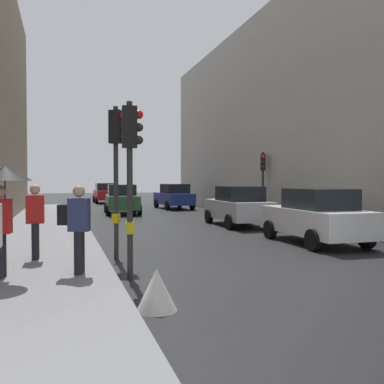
% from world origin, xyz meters
% --- Properties ---
extents(ground_plane, '(120.00, 120.00, 0.00)m').
position_xyz_m(ground_plane, '(0.00, 0.00, 0.00)').
color(ground_plane, black).
extents(sidewalk_kerb, '(3.34, 40.00, 0.16)m').
position_xyz_m(sidewalk_kerb, '(-6.23, 6.00, 0.08)').
color(sidewalk_kerb, gray).
rests_on(sidewalk_kerb, ground).
extents(building_facade_right, '(12.00, 34.63, 11.09)m').
position_xyz_m(building_facade_right, '(10.56, 10.61, 5.55)').
color(building_facade_right, '#B2ADA3').
rests_on(building_facade_right, ground).
extents(traffic_light_mid_street, '(0.33, 0.45, 3.47)m').
position_xyz_m(traffic_light_mid_street, '(4.25, 11.28, 2.39)').
color(traffic_light_mid_street, '#2D2D2D').
rests_on(traffic_light_mid_street, ground).
extents(traffic_light_far_median, '(0.25, 0.43, 3.84)m').
position_xyz_m(traffic_light_far_median, '(-0.73, 23.01, 2.64)').
color(traffic_light_far_median, '#2D2D2D').
rests_on(traffic_light_far_median, ground).
extents(traffic_light_near_right, '(0.44, 0.37, 3.91)m').
position_xyz_m(traffic_light_near_right, '(-4.24, 2.61, 2.69)').
color(traffic_light_near_right, '#2D2D2D').
rests_on(traffic_light_near_right, ground).
extents(traffic_light_near_left, '(0.44, 0.26, 3.63)m').
position_xyz_m(traffic_light_near_left, '(-4.23, 0.35, 2.50)').
color(traffic_light_near_left, '#2D2D2D').
rests_on(traffic_light_near_left, ground).
extents(car_red_sedan, '(2.05, 4.22, 1.76)m').
position_xyz_m(car_red_sedan, '(-1.84, 29.90, 0.88)').
color(car_red_sedan, red).
rests_on(car_red_sedan, ground).
extents(car_silver_hatchback, '(2.09, 4.23, 1.76)m').
position_xyz_m(car_silver_hatchback, '(1.90, 9.04, 0.88)').
color(car_silver_hatchback, '#BCBCC1').
rests_on(car_silver_hatchback, ground).
extents(car_white_compact, '(2.07, 4.23, 1.76)m').
position_xyz_m(car_white_compact, '(2.17, 3.42, 0.88)').
color(car_white_compact, silver).
rests_on(car_white_compact, ground).
extents(car_green_estate, '(2.22, 4.30, 1.76)m').
position_xyz_m(car_green_estate, '(-2.10, 17.34, 0.88)').
color(car_green_estate, '#2D6038').
rests_on(car_green_estate, ground).
extents(car_blue_van, '(2.22, 4.30, 1.76)m').
position_xyz_m(car_blue_van, '(2.03, 20.69, 0.88)').
color(car_blue_van, navy).
rests_on(car_blue_van, ground).
extents(pedestrian_with_umbrella, '(1.00, 1.00, 2.14)m').
position_xyz_m(pedestrian_with_umbrella, '(-6.65, 0.47, 1.84)').
color(pedestrian_with_umbrella, black).
rests_on(pedestrian_with_umbrella, sidewalk_kerb).
extents(pedestrian_with_grey_backpack, '(0.65, 0.44, 1.77)m').
position_xyz_m(pedestrian_with_grey_backpack, '(-5.30, 0.44, 1.16)').
color(pedestrian_with_grey_backpack, black).
rests_on(pedestrian_with_grey_backpack, sidewalk_kerb).
extents(pedestrian_in_red_jacket, '(0.41, 0.36, 1.77)m').
position_xyz_m(pedestrian_in_red_jacket, '(-6.19, 2.32, 1.13)').
color(pedestrian_in_red_jacket, black).
rests_on(pedestrian_in_red_jacket, sidewalk_kerb).
extents(warning_sign_triangle, '(0.64, 0.64, 0.65)m').
position_xyz_m(warning_sign_triangle, '(-4.19, -1.89, 0.33)').
color(warning_sign_triangle, silver).
rests_on(warning_sign_triangle, ground).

